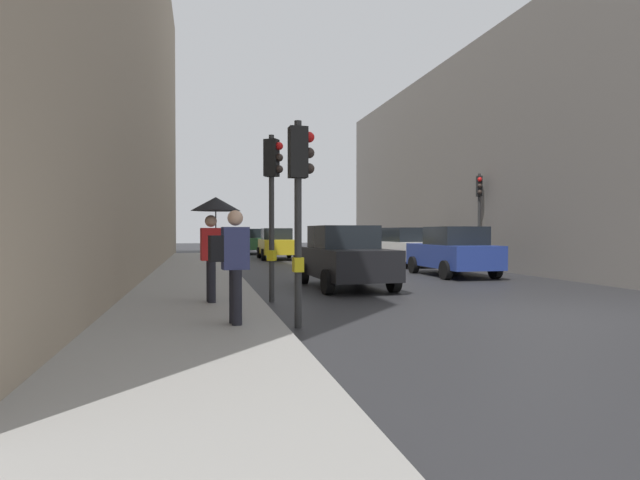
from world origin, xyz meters
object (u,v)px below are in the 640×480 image
Objects in this scene: car_yellow_taxi at (277,244)px; pedestrian_with_umbrella at (214,220)px; traffic_light_mid_street at (479,204)px; pedestrian_with_grey_backpack at (232,260)px; traffic_light_near_left at (299,185)px; car_white_compact at (404,247)px; car_green_estate at (255,241)px; car_dark_suv at (345,257)px; car_blue_van at (453,251)px; traffic_light_near_right at (272,187)px.

pedestrian_with_umbrella is (-3.96, -18.34, 0.96)m from car_yellow_taxi.
traffic_light_mid_street is 15.51m from pedestrian_with_grey_backpack.
traffic_light_near_left reaches higher than car_white_compact.
car_green_estate is 2.02× the size of pedestrian_with_umbrella.
pedestrian_with_umbrella is (-3.45, -25.75, 0.96)m from car_green_estate.
car_blue_van is at bearing 29.52° from car_dark_suv.
car_green_estate is at bearing 83.47° from pedestrian_with_grey_backpack.
car_yellow_taxi is 8.57m from car_white_compact.
car_blue_van is (5.05, -19.72, 0.00)m from car_green_estate.
car_dark_suv is 1.00× the size of car_yellow_taxi.
car_white_compact is 2.43× the size of pedestrian_with_grey_backpack.
pedestrian_with_grey_backpack reaches higher than car_green_estate.
car_dark_suv and car_white_compact have the same top height.
traffic_light_near_right is 0.89× the size of car_yellow_taxi.
car_dark_suv is at bearing 45.13° from traffic_light_near_right.
traffic_light_near_right is 0.95× the size of traffic_light_mid_street.
car_yellow_taxi is at bearing 77.82° from pedestrian_with_umbrella.
car_green_estate is 1.00× the size of car_white_compact.
car_dark_suv is at bearing -150.48° from car_blue_van.
pedestrian_with_grey_backpack is at bearing -164.71° from traffic_light_near_left.
pedestrian_with_grey_backpack reaches higher than car_yellow_taxi.
car_white_compact and car_blue_van have the same top height.
traffic_light_near_right reaches higher than pedestrian_with_umbrella.
traffic_light_mid_street is 0.93× the size of car_white_compact.
traffic_light_near_left is at bearing -118.91° from car_white_compact.
pedestrian_with_umbrella is 2.70m from pedestrian_with_grey_backpack.
traffic_light_mid_street is 4.01m from car_white_compact.
car_green_estate is (-0.25, 22.43, 0.00)m from car_dark_suv.
car_blue_van is (-0.33, -5.27, 0.00)m from car_white_compact.
pedestrian_with_umbrella is at bearing -138.21° from car_dark_suv.
traffic_light_near_left reaches higher than pedestrian_with_grey_backpack.
car_dark_suv and car_yellow_taxi have the same top height.
car_yellow_taxi is 21.28m from pedestrian_with_grey_backpack.
car_green_estate is 7.42m from car_yellow_taxi.
pedestrian_with_grey_backpack reaches higher than car_blue_van.
car_white_compact is 16.36m from pedestrian_with_grey_backpack.
car_blue_van is (4.79, 2.71, 0.00)m from car_dark_suv.
car_blue_van is (-2.47, -2.43, -1.87)m from traffic_light_mid_street.
car_white_compact is 2.01× the size of pedestrian_with_umbrella.
car_yellow_taxi is (-7.01, 9.89, -1.87)m from traffic_light_mid_street.
traffic_light_mid_street is (9.65, 7.54, 0.14)m from traffic_light_near_right.
car_yellow_taxi is at bearing 79.85° from pedestrian_with_grey_backpack.
traffic_light_near_left is at bearing -130.75° from car_blue_van.
traffic_light_near_left is 1.60× the size of pedestrian_with_umbrella.
traffic_light_near_right is at bearing -98.62° from car_yellow_taxi.
traffic_light_near_left is at bearing -97.28° from car_yellow_taxi.
traffic_light_near_right reaches higher than car_dark_suv.
car_blue_van is at bearing -135.49° from traffic_light_mid_street.
traffic_light_near_right is 1.78m from pedestrian_with_umbrella.
traffic_light_near_left is 20.86m from car_yellow_taxi.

